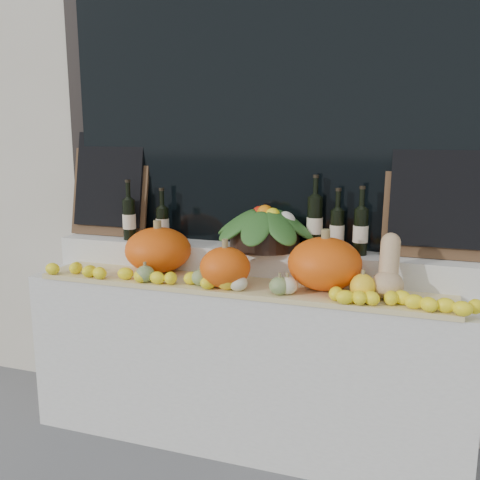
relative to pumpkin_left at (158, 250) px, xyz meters
name	(u,v)px	position (x,y,z in m)	size (l,w,h in m)	color
storefront_facade	(283,31)	(0.48, 0.75, 1.22)	(7.00, 0.94, 4.50)	beige
display_sill	(244,361)	(0.48, 0.03, -0.59)	(2.30, 0.55, 0.88)	silver
rear_tier	(253,261)	(0.48, 0.18, -0.07)	(2.30, 0.25, 0.16)	silver
straw_bedding	(237,286)	(0.48, -0.09, -0.13)	(2.10, 0.32, 0.03)	tan
pumpkin_left	(158,250)	(0.00, 0.00, 0.00)	(0.36, 0.36, 0.24)	#F2590C
pumpkin_right	(325,264)	(0.91, -0.04, 0.01)	(0.36, 0.36, 0.25)	#F2590C
pumpkin_center	(225,267)	(0.45, -0.16, -0.02)	(0.25, 0.25, 0.20)	#F2590C
butternut_squash	(389,271)	(1.21, -0.08, 0.00)	(0.15, 0.21, 0.29)	tan
decorative_gourds	(256,281)	(0.61, -0.19, -0.07)	(1.18, 0.17, 0.16)	#2A5B1B
lemon_heap	(229,284)	(0.48, -0.20, -0.09)	(2.20, 0.16, 0.06)	yellow
produce_bowl	(265,227)	(0.55, 0.17, 0.13)	(0.57, 0.57, 0.24)	black
wine_bottle_far_left	(129,219)	(-0.25, 0.14, 0.14)	(0.08, 0.08, 0.35)	black
wine_bottle_near_left	(163,223)	(-0.07, 0.19, 0.11)	(0.08, 0.08, 0.30)	black
wine_bottle_tall	(315,223)	(0.81, 0.21, 0.16)	(0.08, 0.08, 0.40)	black
wine_bottle_near_right	(337,230)	(0.93, 0.20, 0.13)	(0.08, 0.08, 0.33)	black
wine_bottle_far_right	(361,231)	(1.05, 0.17, 0.14)	(0.08, 0.08, 0.35)	black
chalkboard_left	(110,182)	(-0.44, 0.24, 0.33)	(0.50, 0.15, 0.61)	#4C331E
chalkboard_right	(437,193)	(1.40, 0.24, 0.33)	(0.50, 0.15, 0.61)	#4C331E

